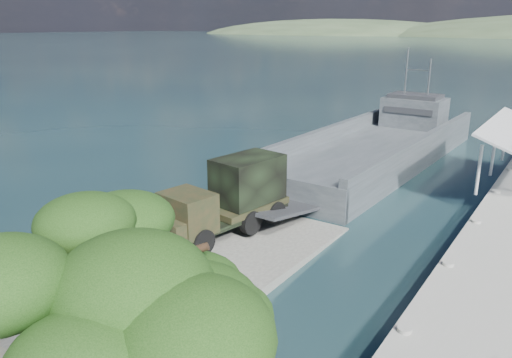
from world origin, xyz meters
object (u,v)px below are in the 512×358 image
at_px(soldier, 137,226).
at_px(overhang_tree, 127,287).
at_px(military_truck, 229,197).
at_px(landing_craft, 373,154).

xyz_separation_m(soldier, overhang_tree, (10.46, -9.72, 4.33)).
bearing_deg(military_truck, overhang_tree, -52.39).
height_order(military_truck, overhang_tree, overhang_tree).
distance_m(landing_craft, soldier, 23.87).
distance_m(landing_craft, military_truck, 19.70).
bearing_deg(overhang_tree, landing_craft, 101.46).
relative_size(military_truck, overhang_tree, 1.11).
bearing_deg(soldier, overhang_tree, -47.32).
height_order(landing_craft, military_truck, landing_craft).
relative_size(landing_craft, military_truck, 3.89).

